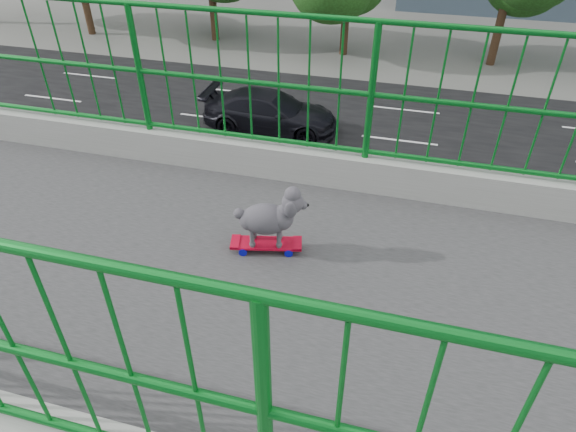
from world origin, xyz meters
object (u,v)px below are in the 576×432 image
(poodle, at_px, (269,217))
(car_0, at_px, (550,344))
(car_1, at_px, (324,219))
(car_3, at_px, (271,112))
(skateboard, at_px, (266,244))

(poodle, height_order, car_0, poodle)
(poodle, bearing_deg, car_1, 174.40)
(poodle, distance_m, car_3, 17.22)
(car_1, bearing_deg, car_0, 60.66)
(skateboard, bearing_deg, car_3, -175.92)
(poodle, relative_size, car_3, 0.09)
(skateboard, distance_m, car_3, 17.12)
(car_0, bearing_deg, poodle, -38.92)
(skateboard, bearing_deg, car_1, 174.22)
(poodle, relative_size, car_0, 0.13)
(poodle, xyz_separation_m, car_3, (-15.23, -4.71, -6.51))
(car_0, relative_size, car_1, 1.00)
(car_1, xyz_separation_m, car_3, (-6.40, -3.56, 0.12))
(poodle, bearing_deg, skateboard, -90.00)
(skateboard, distance_m, car_0, 9.65)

